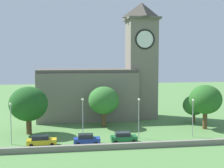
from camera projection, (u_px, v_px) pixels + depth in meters
The scene contains 14 objects.
ground_plane at pixel (110, 123), 66.29m from camera, with size 200.00×200.00×0.00m, color #517F42.
church at pixel (104, 83), 71.02m from camera, with size 27.56×10.00×26.66m.
quay_barrier at pixel (128, 146), 47.82m from camera, with size 51.18×0.70×0.88m, color gray.
car_yellow at pixel (41, 141), 49.24m from camera, with size 4.71×2.16×1.66m.
car_blue at pixel (87, 139), 49.74m from camera, with size 4.31×2.15×1.79m.
car_green at pixel (123, 137), 51.19m from camera, with size 4.37×2.10×1.73m.
streetlamp_west_end at pixel (11, 117), 49.74m from camera, with size 0.44×0.44×6.84m.
streetlamp_west_mid at pixel (83, 112), 52.07m from camera, with size 0.44×0.44×7.25m.
streetlamp_central at pixel (139, 112), 53.36m from camera, with size 0.44×0.44×7.08m.
streetlamp_east_mid at pixel (193, 111), 54.54m from camera, with size 0.44×0.44×6.79m.
tree_riverside_east at pixel (205, 100), 60.50m from camera, with size 6.36×6.36×8.75m.
tree_by_tower at pixel (28, 104), 56.44m from camera, with size 7.05×7.05×8.79m.
tree_churchyard at pixel (104, 101), 62.49m from camera, with size 6.24×6.24×8.22m.
tree_riverside_west at pixel (194, 105), 66.44m from camera, with size 4.74×4.74×5.94m.
Camera 1 is at (-9.43, -49.63, 14.14)m, focal length 49.43 mm.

